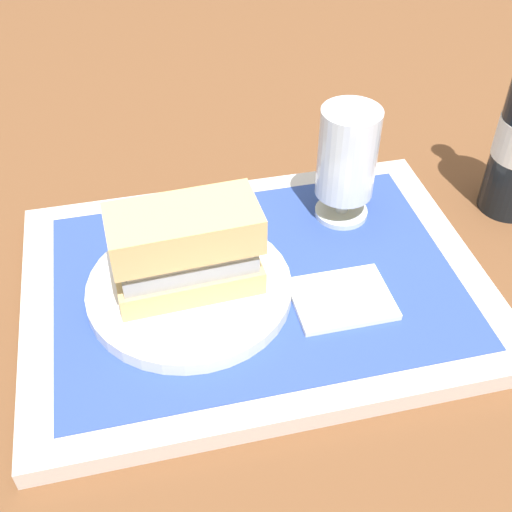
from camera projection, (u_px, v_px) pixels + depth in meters
ground_plane at (256, 294)px, 0.64m from camera, size 3.00×3.00×0.00m
tray at (256, 286)px, 0.63m from camera, size 0.44×0.32×0.02m
placemat at (256, 279)px, 0.62m from camera, size 0.38×0.27×0.00m
plate at (190, 289)px, 0.60m from camera, size 0.19×0.19×0.01m
sandwich at (190, 248)px, 0.57m from camera, size 0.14×0.07×0.08m
beer_glass at (347, 160)px, 0.65m from camera, size 0.06×0.06×0.12m
napkin_folded at (342, 299)px, 0.60m from camera, size 0.09×0.07×0.01m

